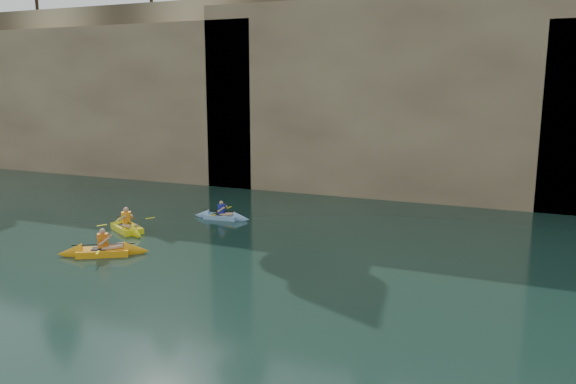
% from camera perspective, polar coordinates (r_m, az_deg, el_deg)
% --- Properties ---
extents(ground, '(160.00, 160.00, 0.00)m').
position_cam_1_polar(ground, '(13.85, -18.47, -17.35)').
color(ground, black).
rests_on(ground, ground).
extents(cliff, '(70.00, 16.00, 12.00)m').
position_cam_1_polar(cliff, '(39.85, 11.04, 10.19)').
color(cliff, tan).
rests_on(cliff, ground).
extents(cliff_slab_west, '(26.00, 2.40, 10.56)m').
position_cam_1_polar(cliff_slab_west, '(42.44, -19.19, 8.85)').
color(cliff_slab_west, '#9A815D').
rests_on(cliff_slab_west, ground).
extents(cliff_slab_center, '(24.00, 2.40, 11.40)m').
position_cam_1_polar(cliff_slab_center, '(32.21, 11.75, 9.47)').
color(cliff_slab_center, '#9A815D').
rests_on(cliff_slab_center, ground).
extents(sea_cave_west, '(4.50, 1.00, 4.00)m').
position_cam_1_polar(sea_cave_west, '(40.87, -17.42, 4.28)').
color(sea_cave_west, black).
rests_on(sea_cave_west, ground).
extents(sea_cave_center, '(3.50, 1.00, 3.20)m').
position_cam_1_polar(sea_cave_center, '(33.65, 1.18, 2.74)').
color(sea_cave_center, black).
rests_on(sea_cave_center, ground).
extents(sea_cave_east, '(5.00, 1.00, 4.50)m').
position_cam_1_polar(sea_cave_east, '(31.25, 25.78, 2.20)').
color(sea_cave_east, black).
rests_on(sea_cave_east, ground).
extents(kayaker_orange, '(3.33, 2.41, 1.30)m').
position_cam_1_polar(kayaker_orange, '(22.58, -18.23, -5.72)').
color(kayaker_orange, orange).
rests_on(kayaker_orange, ground).
extents(kayaker_yellow, '(3.22, 2.37, 1.34)m').
position_cam_1_polar(kayaker_yellow, '(25.84, -16.05, -3.49)').
color(kayaker_yellow, yellow).
rests_on(kayaker_yellow, ground).
extents(kayaker_ltblue_mid, '(2.95, 2.20, 1.11)m').
position_cam_1_polar(kayaker_ltblue_mid, '(27.23, -6.77, -2.45)').
color(kayaker_ltblue_mid, '#81A8D9').
rests_on(kayaker_ltblue_mid, ground).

